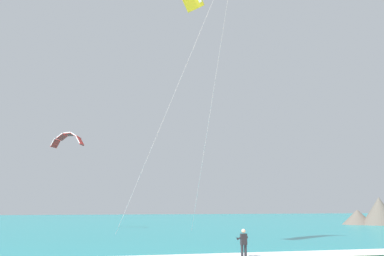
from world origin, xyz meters
TOP-DOWN VIEW (x-y plane):
  - sea at (0.00, 73.90)m, footprint 200.00×120.00m
  - kitesurfer at (1.38, 14.35)m, footprint 0.55×0.53m
  - kite_distant at (-7.92, 46.75)m, footprint 3.93×3.89m
  - headland_right at (34.43, 48.76)m, footprint 7.22×7.30m

SIDE VIEW (x-z plane):
  - sea at x=0.00m, z-range 0.00..0.20m
  - kitesurfer at x=1.38m, z-range 0.10..1.79m
  - headland_right at x=34.43m, z-range -0.28..3.82m
  - kite_distant at x=-7.92m, z-range 9.90..11.63m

